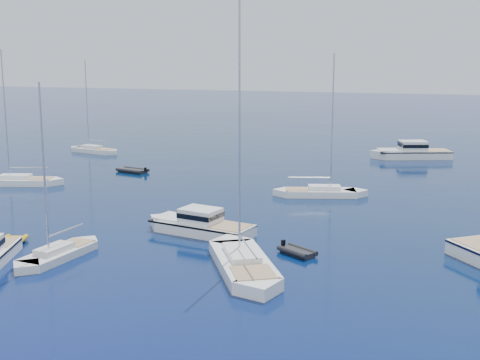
{
  "coord_description": "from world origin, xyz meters",
  "views": [
    {
      "loc": [
        20.83,
        -31.53,
        13.75
      ],
      "look_at": [
        3.1,
        24.31,
        2.2
      ],
      "focal_mm": 48.22,
      "sensor_mm": 36.0,
      "label": 1
    }
  ],
  "objects": [
    {
      "name": "ground",
      "position": [
        0.0,
        0.0,
        0.0
      ],
      "size": [
        400.0,
        400.0,
        0.0
      ],
      "primitive_type": "plane",
      "color": "navy",
      "rests_on": "ground"
    },
    {
      "name": "motor_cruiser_centre",
      "position": [
        3.12,
        13.6,
        0.0
      ],
      "size": [
        10.14,
        4.96,
        2.55
      ],
      "primitive_type": null,
      "rotation": [
        0.0,
        0.0,
        1.36
      ],
      "color": "white",
      "rests_on": "ground"
    },
    {
      "name": "motor_cruiser_distant",
      "position": [
        16.87,
        56.21,
        0.0
      ],
      "size": [
        11.87,
        7.02,
        2.98
      ],
      "primitive_type": null,
      "rotation": [
        0.0,
        0.0,
        1.91
      ],
      "color": "silver",
      "rests_on": "ground"
    },
    {
      "name": "sailboat_fore",
      "position": [
        -3.77,
        4.83,
        0.0
      ],
      "size": [
        3.32,
        8.68,
        12.44
      ],
      "primitive_type": null,
      "rotation": [
        0.0,
        0.0,
        3.01
      ],
      "color": "silver",
      "rests_on": "ground"
    },
    {
      "name": "sailboat_mid_r",
      "position": [
        9.01,
        6.38,
        0.0
      ],
      "size": [
        8.63,
        12.06,
        17.74
      ],
      "primitive_type": null,
      "rotation": [
        0.0,
        0.0,
        0.51
      ],
      "color": "white",
      "rests_on": "ground"
    },
    {
      "name": "sailboat_mid_l",
      "position": [
        -21.99,
        25.48,
        0.0
      ],
      "size": [
        10.33,
        5.32,
        14.71
      ],
      "primitive_type": null,
      "rotation": [
        0.0,
        0.0,
        1.86
      ],
      "color": "white",
      "rests_on": "ground"
    },
    {
      "name": "sailboat_centre",
      "position": [
        9.68,
        29.63,
        0.0
      ],
      "size": [
        10.06,
        5.05,
        14.31
      ],
      "primitive_type": null,
      "rotation": [
        0.0,
        0.0,
        4.98
      ],
      "color": "white",
      "rests_on": "ground"
    },
    {
      "name": "sailboat_far_l",
      "position": [
        -26.06,
        47.87,
        0.0
      ],
      "size": [
        9.34,
        4.38,
        13.29
      ],
      "primitive_type": null,
      "rotation": [
        0.0,
        0.0,
        1.34
      ],
      "color": "silver",
      "rests_on": "ground"
    },
    {
      "name": "tender_yellow",
      "position": [
        -8.62,
        6.05,
        0.0
      ],
      "size": [
        3.03,
        4.13,
        0.95
      ],
      "primitive_type": null,
      "rotation": [
        0.0,
        0.0,
        0.3
      ],
      "color": "#C0910B",
      "rests_on": "ground"
    },
    {
      "name": "tender_grey_near",
      "position": [
        11.65,
        10.55,
        0.0
      ],
      "size": [
        3.3,
        2.94,
        0.95
      ],
      "primitive_type": null,
      "rotation": [
        0.0,
        0.0,
        4.13
      ],
      "color": "black",
      "rests_on": "ground"
    },
    {
      "name": "tender_grey_far",
      "position": [
        -13.77,
        35.62,
        0.0
      ],
      "size": [
        4.29,
        2.97,
        0.95
      ],
      "primitive_type": null,
      "rotation": [
        0.0,
        0.0,
        1.33
      ],
      "color": "black",
      "rests_on": "ground"
    }
  ]
}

